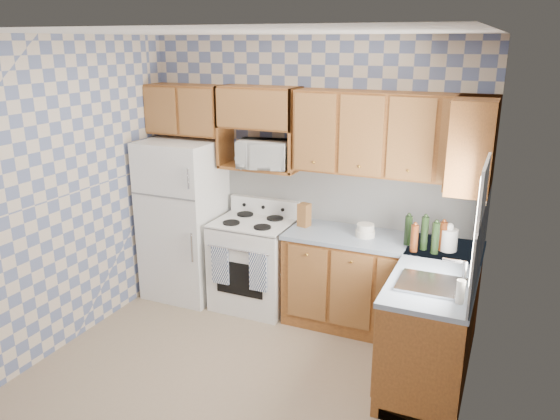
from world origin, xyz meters
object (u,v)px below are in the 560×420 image
(stove_body, at_px, (254,264))
(electric_kettle, at_px, (449,240))
(refrigerator, at_px, (184,219))
(microwave, at_px, (263,154))

(stove_body, xyz_separation_m, electric_kettle, (1.89, -0.04, 0.57))
(refrigerator, distance_m, microwave, 1.15)
(microwave, bearing_deg, stove_body, -133.59)
(stove_body, xyz_separation_m, microwave, (0.07, 0.11, 1.14))
(refrigerator, bearing_deg, stove_body, 1.78)
(refrigerator, height_order, stove_body, refrigerator)
(microwave, height_order, electric_kettle, microwave)
(microwave, xyz_separation_m, electric_kettle, (1.82, -0.15, -0.57))
(microwave, distance_m, electric_kettle, 1.91)
(electric_kettle, bearing_deg, stove_body, 178.71)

